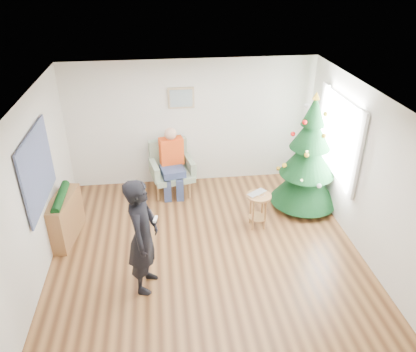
{
  "coord_description": "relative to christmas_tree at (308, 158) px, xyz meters",
  "views": [
    {
      "loc": [
        -0.63,
        -5.23,
        4.31
      ],
      "look_at": [
        0.1,
        0.6,
        1.1
      ],
      "focal_mm": 35.0,
      "sensor_mm": 36.0,
      "label": 1
    }
  ],
  "objects": [
    {
      "name": "wall_back",
      "position": [
        -2.03,
        1.31,
        0.27
      ],
      "size": [
        5.0,
        0.0,
        5.0
      ],
      "primitive_type": "plane",
      "rotation": [
        1.57,
        0.0,
        0.0
      ],
      "color": "silver",
      "rests_on": "floor"
    },
    {
      "name": "tapestry",
      "position": [
        -4.49,
        -0.89,
        0.52
      ],
      "size": [
        0.03,
        1.5,
        1.15
      ],
      "primitive_type": "cube",
      "color": "black",
      "rests_on": "wall_left"
    },
    {
      "name": "standing_man",
      "position": [
        -3.0,
        -1.82,
        -0.14
      ],
      "size": [
        0.57,
        0.73,
        1.78
      ],
      "primitive_type": "imported",
      "rotation": [
        0.0,
        0.0,
        1.33
      ],
      "color": "black",
      "rests_on": "floor"
    },
    {
      "name": "laptop",
      "position": [
        -1.04,
        -0.57,
        -0.36
      ],
      "size": [
        0.43,
        0.39,
        0.03
      ],
      "primitive_type": "imported",
      "rotation": [
        0.0,
        0.0,
        0.58
      ],
      "color": "silver",
      "rests_on": "stool"
    },
    {
      "name": "floor",
      "position": [
        -2.03,
        -1.19,
        -1.03
      ],
      "size": [
        5.0,
        5.0,
        0.0
      ],
      "primitive_type": "plane",
      "color": "brown",
      "rests_on": "ground"
    },
    {
      "name": "wall_front",
      "position": [
        -2.03,
        -3.69,
        0.27
      ],
      "size": [
        5.0,
        0.0,
        5.0
      ],
      "primitive_type": "plane",
      "rotation": [
        -1.57,
        0.0,
        0.0
      ],
      "color": "silver",
      "rests_on": "floor"
    },
    {
      "name": "curtains",
      "position": [
        0.41,
        -0.19,
        0.47
      ],
      "size": [
        0.05,
        1.75,
        1.5
      ],
      "color": "white",
      "rests_on": "wall_right"
    },
    {
      "name": "christmas_tree",
      "position": [
        0.0,
        0.0,
        0.0
      ],
      "size": [
        1.26,
        1.26,
        2.28
      ],
      "rotation": [
        0.0,
        0.0,
        -0.37
      ],
      "color": "#3F2816",
      "rests_on": "floor"
    },
    {
      "name": "framed_picture",
      "position": [
        -2.23,
        1.28,
        0.82
      ],
      "size": [
        0.52,
        0.05,
        0.42
      ],
      "color": "tan",
      "rests_on": "wall_back"
    },
    {
      "name": "armchair",
      "position": [
        -2.49,
        0.88,
        -0.64
      ],
      "size": [
        0.94,
        0.89,
        1.04
      ],
      "rotation": [
        0.0,
        0.0,
        0.2
      ],
      "color": "gray",
      "rests_on": "floor"
    },
    {
      "name": "wall_right",
      "position": [
        0.47,
        -1.19,
        0.27
      ],
      "size": [
        0.0,
        5.0,
        5.0
      ],
      "primitive_type": "plane",
      "rotation": [
        1.57,
        0.0,
        -1.57
      ],
      "color": "silver",
      "rests_on": "floor"
    },
    {
      "name": "window_panel",
      "position": [
        0.44,
        -0.19,
        0.47
      ],
      "size": [
        0.04,
        1.3,
        1.4
      ],
      "primitive_type": "cube",
      "color": "white",
      "rests_on": "wall_right"
    },
    {
      "name": "ceiling",
      "position": [
        -2.03,
        -1.19,
        1.57
      ],
      "size": [
        5.0,
        5.0,
        0.0
      ],
      "primitive_type": "plane",
      "rotation": [
        3.14,
        0.0,
        0.0
      ],
      "color": "white",
      "rests_on": "wall_back"
    },
    {
      "name": "game_controller",
      "position": [
        -2.81,
        -1.85,
        0.16
      ],
      "size": [
        0.07,
        0.13,
        0.04
      ],
      "primitive_type": "cube",
      "rotation": [
        0.0,
        0.0,
        -0.25
      ],
      "color": "white",
      "rests_on": "standing_man"
    },
    {
      "name": "console",
      "position": [
        -4.36,
        -0.5,
        -0.63
      ],
      "size": [
        0.46,
        1.04,
        0.8
      ],
      "primitive_type": "cube",
      "rotation": [
        0.0,
        0.0,
        -0.17
      ],
      "color": "brown",
      "rests_on": "floor"
    },
    {
      "name": "wall_left",
      "position": [
        -4.53,
        -1.19,
        0.27
      ],
      "size": [
        0.0,
        5.0,
        5.0
      ],
      "primitive_type": "plane",
      "rotation": [
        1.57,
        0.0,
        1.57
      ],
      "color": "silver",
      "rests_on": "floor"
    },
    {
      "name": "garland",
      "position": [
        -4.36,
        -0.5,
        -0.21
      ],
      "size": [
        0.14,
        0.9,
        0.14
      ],
      "primitive_type": "cylinder",
      "rotation": [
        1.57,
        0.0,
        0.0
      ],
      "color": "black",
      "rests_on": "console"
    },
    {
      "name": "seated_person",
      "position": [
        -2.48,
        0.82,
        -0.32
      ],
      "size": [
        0.52,
        0.71,
        1.37
      ],
      "rotation": [
        0.0,
        0.0,
        0.2
      ],
      "color": "navy",
      "rests_on": "armchair"
    },
    {
      "name": "stool",
      "position": [
        -1.04,
        -0.57,
        -0.69
      ],
      "size": [
        0.44,
        0.44,
        0.65
      ],
      "rotation": [
        0.0,
        0.0,
        0.23
      ],
      "color": "brown",
      "rests_on": "floor"
    }
  ]
}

